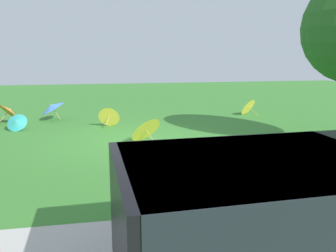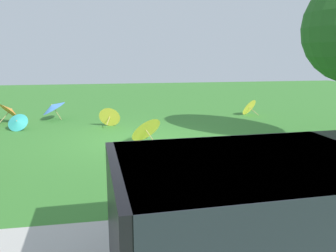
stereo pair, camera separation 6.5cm
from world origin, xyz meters
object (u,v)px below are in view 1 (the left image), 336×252
object	(u,v)px
parasol_orange_1	(9,110)
parasol_yellow_0	(109,116)
van_dark	(319,210)
parasol_blue_0	(247,150)
parasol_teal_0	(16,122)
parasol_yellow_2	(247,106)
parasol_yellow_1	(144,128)
parasol_blue_1	(52,107)

from	to	relation	value
parasol_orange_1	parasol_yellow_0	bearing A→B (deg)	160.59
van_dark	parasol_blue_0	world-z (taller)	van_dark
parasol_blue_0	parasol_teal_0	xyz separation A→B (m)	(6.20, -4.61, 0.01)
parasol_yellow_0	parasol_yellow_2	xyz separation A→B (m)	(-5.71, -1.34, -0.01)
parasol_yellow_0	parasol_yellow_2	size ratio (longest dim) A/B	0.91
parasol_yellow_0	parasol_yellow_1	distance (m)	2.62
parasol_blue_0	parasol_yellow_1	world-z (taller)	parasol_yellow_1
parasol_yellow_1	parasol_orange_1	bearing A→B (deg)	-39.18
parasol_teal_0	parasol_orange_1	distance (m)	1.50
parasol_yellow_2	parasol_orange_1	size ratio (longest dim) A/B	0.81
van_dark	parasol_yellow_1	bearing A→B (deg)	-80.82
parasol_yellow_2	parasol_blue_0	bearing A→B (deg)	66.95
parasol_yellow_0	parasol_blue_1	xyz separation A→B (m)	(2.14, -1.59, 0.15)
parasol_teal_0	parasol_yellow_1	world-z (taller)	parasol_yellow_1
parasol_yellow_0	parasol_orange_1	size ratio (longest dim) A/B	0.74
van_dark	parasol_yellow_2	world-z (taller)	van_dark
parasol_blue_0	parasol_yellow_1	distance (m)	3.16
parasol_yellow_2	parasol_orange_1	distance (m)	9.33
parasol_blue_1	parasol_yellow_2	bearing A→B (deg)	178.16
parasol_teal_0	parasol_yellow_1	bearing A→B (deg)	149.89
parasol_blue_1	parasol_teal_0	bearing A→B (deg)	61.62
parasol_blue_0	parasol_yellow_2	size ratio (longest dim) A/B	0.73
van_dark	parasol_blue_0	distance (m)	4.60
parasol_yellow_0	parasol_yellow_1	bearing A→B (deg)	111.26
parasol_yellow_0	parasol_orange_1	xyz separation A→B (m)	(3.61, -1.27, 0.10)
parasol_yellow_1	parasol_teal_0	bearing A→B (deg)	-30.11
parasol_yellow_0	parasol_teal_0	size ratio (longest dim) A/B	1.09
parasol_yellow_1	parasol_blue_0	bearing A→B (deg)	133.83
parasol_yellow_1	parasol_yellow_0	bearing A→B (deg)	-68.74
parasol_yellow_1	parasol_orange_1	size ratio (longest dim) A/B	1.07
van_dark	parasol_orange_1	distance (m)	11.85
parasol_yellow_0	parasol_yellow_1	world-z (taller)	parasol_yellow_1
parasol_teal_0	parasol_yellow_1	xyz separation A→B (m)	(-4.02, 2.33, 0.13)
parasol_yellow_1	parasol_blue_1	size ratio (longest dim) A/B	1.18
parasol_blue_0	parasol_yellow_1	bearing A→B (deg)	-46.17
parasol_blue_1	van_dark	bearing A→B (deg)	111.28
parasol_orange_1	parasol_teal_0	bearing A→B (deg)	111.43
parasol_blue_0	parasol_yellow_0	distance (m)	5.67
parasol_yellow_0	parasol_teal_0	world-z (taller)	parasol_yellow_0
van_dark	parasol_yellow_1	size ratio (longest dim) A/B	3.89
parasol_teal_0	parasol_orange_1	bearing A→B (deg)	-68.57
van_dark	parasol_orange_1	bearing A→B (deg)	-61.54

